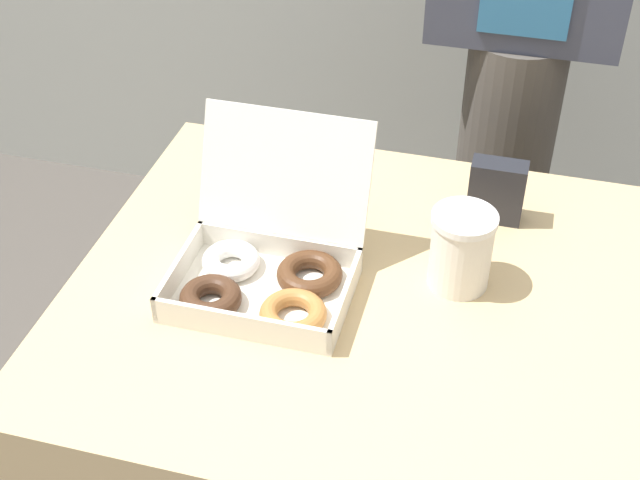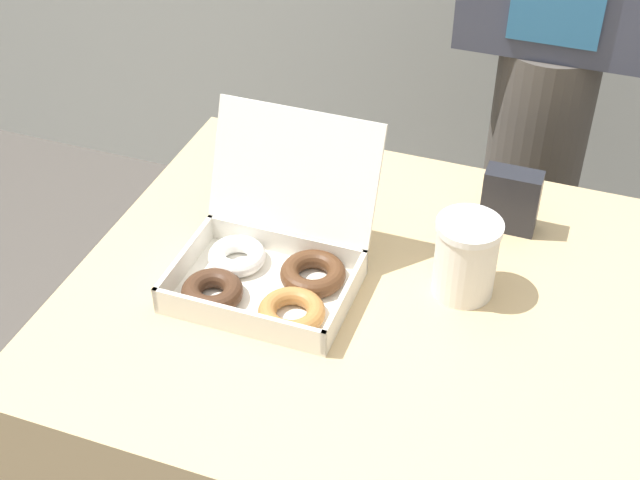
# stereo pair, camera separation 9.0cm
# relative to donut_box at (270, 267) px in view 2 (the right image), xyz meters

# --- Properties ---
(table) EXTENTS (0.99, 0.84, 0.74)m
(table) POSITION_rel_donut_box_xyz_m (0.17, 0.04, -0.41)
(table) COLOR tan
(table) RESTS_ON ground_plane
(donut_box) EXTENTS (0.29, 0.31, 0.24)m
(donut_box) POSITION_rel_donut_box_xyz_m (0.00, 0.00, 0.00)
(donut_box) COLOR white
(donut_box) RESTS_ON table
(coffee_cup) EXTENTS (0.11, 0.11, 0.14)m
(coffee_cup) POSITION_rel_donut_box_xyz_m (0.30, 0.09, 0.03)
(coffee_cup) COLOR silver
(coffee_cup) RESTS_ON table
(napkin_holder) EXTENTS (0.10, 0.05, 0.12)m
(napkin_holder) POSITION_rel_donut_box_xyz_m (0.34, 0.29, 0.02)
(napkin_holder) COLOR #232328
(napkin_holder) RESTS_ON table
(person_customer) EXTENTS (0.40, 0.22, 1.64)m
(person_customer) POSITION_rel_donut_box_xyz_m (0.33, 0.76, 0.12)
(person_customer) COLOR #4C4742
(person_customer) RESTS_ON ground_plane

